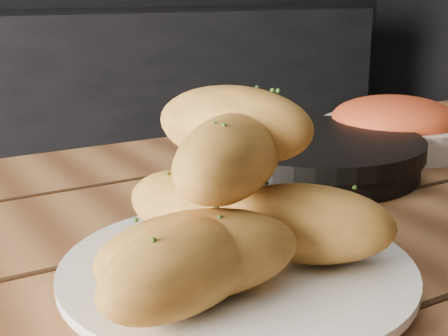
% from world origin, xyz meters
% --- Properties ---
extents(table, '(1.63, 0.97, 0.75)m').
position_xyz_m(table, '(0.09, -0.03, 0.66)').
color(table, '#9C653A').
rests_on(table, ground).
extents(plate, '(0.28, 0.28, 0.02)m').
position_xyz_m(plate, '(-0.11, -0.03, 0.76)').
color(plate, white).
rests_on(plate, table).
extents(bread_rolls, '(0.27, 0.22, 0.13)m').
position_xyz_m(bread_rolls, '(-0.12, -0.04, 0.82)').
color(bread_rolls, gold).
rests_on(bread_rolls, plate).
extents(skillet, '(0.42, 0.28, 0.05)m').
position_xyz_m(skillet, '(0.14, 0.19, 0.77)').
color(skillet, black).
rests_on(skillet, table).
extents(bowl, '(0.21, 0.21, 0.08)m').
position_xyz_m(bowl, '(0.32, 0.21, 0.78)').
color(bowl, white).
rests_on(bowl, table).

